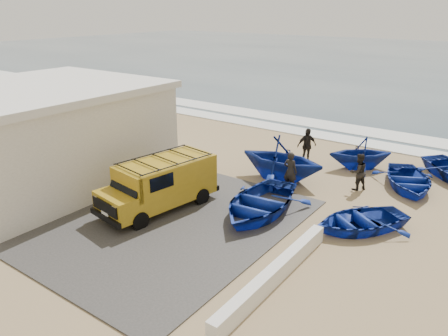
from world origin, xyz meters
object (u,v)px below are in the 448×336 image
Objects in this scene: fisherman_front at (290,171)px; fisherman_back at (307,146)px; boat_near_left at (259,203)px; fisherman_middle at (358,172)px; van at (161,182)px; boat_mid_right at (408,180)px; boat_mid_left at (281,159)px; boat_far_left at (360,153)px; building at (43,133)px; boat_near_right at (360,220)px; parapet at (274,274)px.

fisherman_back is (-1.00, 3.68, 0.03)m from fisherman_front.
fisherman_middle reaches higher than boat_near_left.
van is 10.69m from boat_mid_right.
boat_mid_left is 5.56m from boat_mid_right.
boat_far_left is at bearing -35.10° from boat_mid_left.
van is (6.42, 0.76, -1.08)m from building.
building reaches higher than fisherman_middle.
boat_near_left is at bearing -128.07° from boat_near_right.
parapet is at bearing 114.88° from fisherman_front.
fisherman_back is (2.25, 8.21, -0.19)m from van.
boat_near_right is 0.90× the size of boat_mid_left.
boat_mid_right is at bearing 31.64° from building.
boat_mid_right is 5.22m from fisherman_front.
fisherman_back is at bearing -83.62° from fisherman_middle.
fisherman_middle is (12.01, 7.09, -1.35)m from building.
boat_mid_left is 1.04× the size of boat_mid_right.
van reaches higher than parapet.
boat_near_left reaches higher than parapet.
boat_mid_left is at bearing -141.20° from fisherman_back.
building is 10.27m from boat_near_left.
fisherman_back reaches higher than fisherman_middle.
boat_mid_left is at bearing 34.79° from building.
boat_near_right is at bearing -18.89° from boat_far_left.
boat_far_left is (11.18, 9.69, -1.36)m from building.
boat_mid_left is 2.42× the size of fisherman_middle.
building is at bearing -164.20° from van.
boat_mid_right is 2.30m from fisherman_middle.
van is at bearing 154.73° from boat_mid_left.
building is 6.56m from van.
boat_far_left is (-1.32, 10.70, 0.53)m from parapet.
boat_near_left is 2.75× the size of fisherman_middle.
fisherman_front is (-0.13, 2.73, 0.40)m from boat_near_left.
fisherman_front is at bearing -57.57° from boat_far_left.
van is at bearing -66.65° from boat_far_left.
fisherman_middle is at bearing 93.49° from parapet.
fisherman_back is at bearing 0.96° from boat_mid_left.
boat_mid_right is 1.25× the size of boat_far_left.
fisherman_back reaches higher than boat_far_left.
building is 2.38× the size of boat_mid_left.
fisherman_middle is (5.58, 6.33, -0.27)m from van.
boat_mid_right is (7.35, 7.73, -0.69)m from van.
boat_near_right is at bearing 57.19° from fisherman_middle.
boat_mid_right is at bearing 164.32° from fisherman_middle.
boat_far_left is (1.38, 7.13, 0.34)m from boat_near_left.
building is at bearing 175.42° from parapet.
boat_mid_left is 1.30× the size of boat_far_left.
boat_near_right is 2.17× the size of fisherman_middle.
fisherman_front is (-2.83, 6.30, 0.59)m from parapet.
parapet is 6.38m from van.
boat_near_right is at bearing -120.29° from boat_mid_right.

